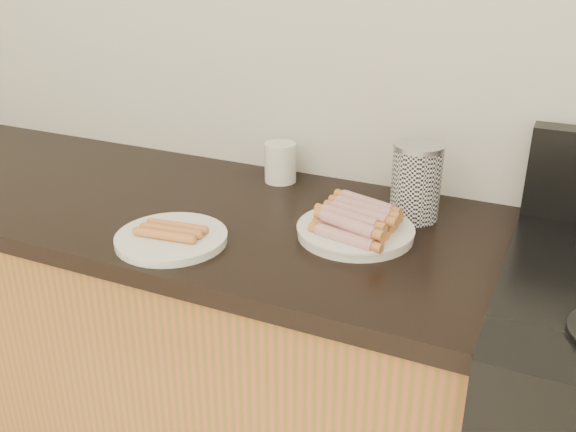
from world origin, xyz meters
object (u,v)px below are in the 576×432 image
at_px(main_plate, 355,233).
at_px(canister, 416,181).
at_px(side_plate, 171,238).
at_px(mug, 280,162).

distance_m(main_plate, canister, 0.19).
xyz_separation_m(main_plate, side_plate, (-0.33, -0.19, 0.00)).
xyz_separation_m(side_plate, mug, (0.05, 0.41, 0.04)).
bearing_deg(side_plate, canister, 38.16).
distance_m(side_plate, canister, 0.54).
bearing_deg(mug, side_plate, -97.36).
relative_size(main_plate, canister, 1.41).
xyz_separation_m(main_plate, canister, (0.09, 0.14, 0.08)).
bearing_deg(side_plate, main_plate, 29.06).
distance_m(main_plate, side_plate, 0.38).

